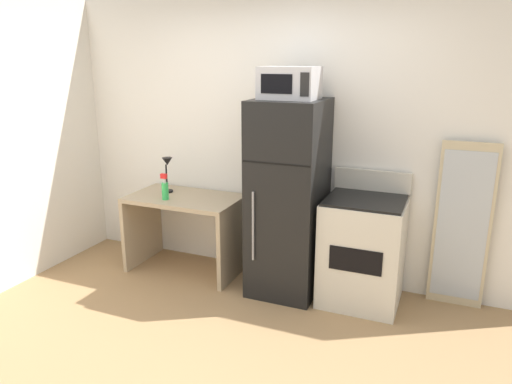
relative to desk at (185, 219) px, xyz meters
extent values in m
plane|color=#9E7A51|center=(0.88, -1.31, -0.52)|extent=(12.00, 12.00, 0.00)
cube|color=white|center=(0.88, 0.39, 0.78)|extent=(5.00, 0.10, 2.60)
cube|color=tan|center=(0.00, 0.00, 0.21)|extent=(1.07, 0.63, 0.04)
cube|color=tan|center=(-0.52, 0.00, -0.16)|extent=(0.04, 0.63, 0.71)
cube|color=tan|center=(0.52, 0.00, -0.16)|extent=(0.04, 0.63, 0.71)
cylinder|color=black|center=(-0.24, 0.07, 0.24)|extent=(0.11, 0.11, 0.02)
cylinder|color=black|center=(-0.24, 0.07, 0.38)|extent=(0.02, 0.02, 0.26)
cone|color=black|center=(-0.21, 0.05, 0.55)|extent=(0.10, 0.10, 0.08)
cylinder|color=green|center=(-0.11, -0.15, 0.31)|extent=(0.06, 0.06, 0.16)
cylinder|color=white|center=(-0.11, -0.15, 0.42)|extent=(0.02, 0.02, 0.04)
cube|color=red|center=(-0.11, -0.16, 0.46)|extent=(0.06, 0.03, 0.04)
cube|color=black|center=(1.05, -0.01, 0.34)|extent=(0.59, 0.65, 1.71)
cube|color=black|center=(1.05, -0.34, 0.71)|extent=(0.57, 0.00, 0.01)
cylinder|color=gray|center=(0.87, -0.35, 0.17)|extent=(0.02, 0.02, 0.60)
cube|color=#B7B7BC|center=(1.05, -0.03, 1.32)|extent=(0.46, 0.34, 0.26)
cube|color=black|center=(1.00, -0.20, 1.32)|extent=(0.26, 0.01, 0.15)
cube|color=black|center=(1.23, -0.20, 1.32)|extent=(0.07, 0.01, 0.18)
cube|color=beige|center=(1.71, 0.02, -0.07)|extent=(0.65, 0.60, 0.90)
cube|color=black|center=(1.71, 0.02, 0.39)|extent=(0.63, 0.58, 0.02)
cube|color=beige|center=(1.71, 0.30, 0.49)|extent=(0.65, 0.04, 0.18)
cube|color=black|center=(1.71, -0.29, -0.02)|extent=(0.42, 0.01, 0.20)
cube|color=#C6B793|center=(2.46, 0.28, 0.18)|extent=(0.44, 0.03, 1.40)
cube|color=#B2BCC6|center=(2.46, 0.26, 0.18)|extent=(0.39, 0.00, 1.26)
camera|label=1|loc=(2.34, -3.80, 1.53)|focal=33.66mm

